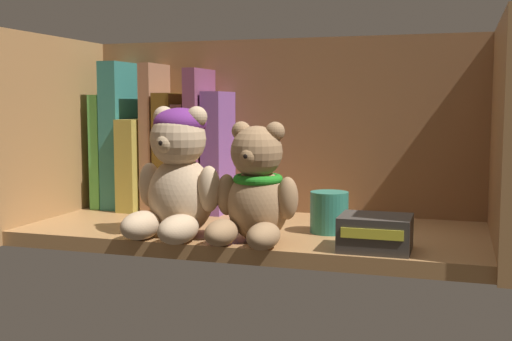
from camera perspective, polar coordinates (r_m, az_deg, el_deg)
The scene contains 16 objects.
shelf_board at distance 92.63cm, azimuth -0.20°, elevation -5.61°, with size 64.17×27.57×2.00cm, color #9E7042.
shelf_back_panel at distance 104.65cm, azimuth 2.21°, elevation 3.42°, with size 66.57×1.20×29.90cm, color brown.
shelf_side_panel_left at distance 105.67cm, azimuth -17.47°, elevation 3.17°, with size 1.60×29.97×29.90cm, color #9E7042.
shelf_side_panel_right at distance 86.69cm, azimuth 20.99°, elevation 2.51°, with size 1.60×29.97×29.90cm, color #9E7042.
book_0 at distance 113.92cm, azimuth -12.73°, elevation 1.74°, with size 1.81×11.43×18.99cm, color #54B752.
book_1 at distance 112.33cm, azimuth -11.49°, elevation 3.09°, with size 3.23×12.22×24.39cm, color #2D746C.
book_2 at distance 110.96cm, azimuth -9.83°, elevation 0.66°, with size 3.17×14.81×15.03cm, color #A4933B.
book_3 at distance 109.32cm, azimuth -8.50°, elevation 2.97°, with size 1.98×11.62×24.03cm, color #9A674B.
book_4 at distance 108.23cm, azimuth -7.11°, elevation 1.69°, with size 3.06×11.93×19.25cm, color brown.
book_5 at distance 107.14cm, azimuth -5.71°, elevation 1.18°, with size 1.95×12.44×17.43cm, color brown.
book_6 at distance 106.02cm, azimuth -4.53°, elevation 2.67°, with size 2.10×13.40×23.06cm, color #763B57.
book_7 at distance 105.06cm, azimuth -3.02°, elevation 1.66°, with size 3.11×11.28×19.44cm, color #7B4A92.
teddy_bear_larger at distance 85.56cm, azimuth -6.98°, elevation -0.39°, with size 12.77×13.25×17.23cm.
teddy_bear_smaller at distance 81.27cm, azimuth -0.04°, elevation -1.84°, with size 11.25×11.51×15.31cm.
pillar_candle at distance 88.33cm, azimuth 6.50°, elevation -3.70°, with size 5.20×5.20×5.63cm, color #2D7A66.
small_product_box at distance 78.74cm, azimuth 10.54°, elevation -5.46°, with size 8.46×7.00×4.21cm.
Camera 1 is at (27.77, -86.42, 19.50)cm, focal length 45.13 mm.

